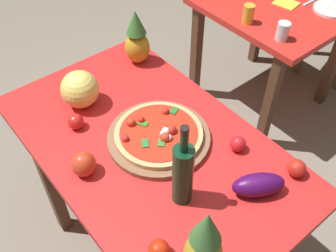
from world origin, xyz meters
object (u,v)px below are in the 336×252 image
object	(u,v)px
pizza	(159,133)
eggplant	(258,185)
tomato_near_board	(297,168)
drinking_glass_juice	(248,14)
wine_bottle	(183,174)
bell_pepper	(84,164)
pizza_board	(159,138)
drinking_glass_water	(283,31)
dinner_plate	(332,9)
napkin_folded	(286,3)
pineapple_right	(137,40)
tomato_at_corner	(159,250)
display_table	(150,157)
tomato_beside_pepper	(76,122)
pineapple_left	(204,246)
melon	(80,89)
fork_utensil	(312,1)
tomato_by_bottle	(238,144)
background_table	(272,22)

from	to	relation	value
pizza	eggplant	size ratio (longest dim) A/B	1.85
tomato_near_board	drinking_glass_juice	size ratio (longest dim) A/B	0.65
wine_bottle	bell_pepper	size ratio (longest dim) A/B	3.56
pizza_board	drinking_glass_water	bearing A→B (deg)	99.15
dinner_plate	napkin_folded	bearing A→B (deg)	-146.30
pineapple_right	tomato_at_corner	bearing A→B (deg)	-32.48
display_table	pizza_board	bearing A→B (deg)	74.68
eggplant	tomato_at_corner	size ratio (longest dim) A/B	2.80
tomato_beside_pepper	napkin_folded	bearing A→B (deg)	94.01
wine_bottle	pineapple_left	bearing A→B (deg)	-27.50
pineapple_left	dinner_plate	size ratio (longest dim) A/B	1.49
pizza_board	drinking_glass_juice	size ratio (longest dim) A/B	3.94
melon	tomato_at_corner	xyz separation A→B (m)	(0.80, -0.18, -0.05)
pineapple_left	tomato_near_board	world-z (taller)	pineapple_left
pizza_board	melon	world-z (taller)	melon
wine_bottle	drinking_glass_water	xyz separation A→B (m)	(-0.44, 1.10, -0.09)
tomato_beside_pepper	tomato_near_board	distance (m)	0.93
drinking_glass_water	tomato_near_board	bearing A→B (deg)	-47.44
bell_pepper	tomato_at_corner	size ratio (longest dim) A/B	1.47
tomato_beside_pepper	fork_utensil	bearing A→B (deg)	90.73
napkin_folded	tomato_by_bottle	bearing A→B (deg)	-60.10
wine_bottle	tomato_near_board	world-z (taller)	wine_bottle
bell_pepper	drinking_glass_water	world-z (taller)	same
background_table	napkin_folded	world-z (taller)	napkin_folded
background_table	melon	xyz separation A→B (m)	(0.03, -1.40, 0.21)
drinking_glass_juice	tomato_near_board	bearing A→B (deg)	-37.65
wine_bottle	tomato_near_board	xyz separation A→B (m)	(0.20, 0.41, -0.11)
tomato_beside_pepper	tomato_near_board	bearing A→B (deg)	34.96
tomato_near_board	drinking_glass_water	xyz separation A→B (m)	(-0.64, 0.69, 0.01)
pineapple_right	eggplant	bearing A→B (deg)	-8.29
napkin_folded	tomato_beside_pepper	bearing A→B (deg)	-85.99
pizza_board	drinking_glass_water	distance (m)	1.01
melon	bell_pepper	bearing A→B (deg)	-29.11
pineapple_left	pineapple_right	distance (m)	1.14
pineapple_left	dinner_plate	world-z (taller)	pineapple_left
pizza_board	napkin_folded	bearing A→B (deg)	106.49
display_table	pineapple_right	bearing A→B (deg)	148.48
background_table	pizza	bearing A→B (deg)	-71.41
tomato_beside_pepper	dinner_plate	distance (m)	1.71
tomato_near_board	dinner_plate	bearing A→B (deg)	118.61
pizza	melon	size ratio (longest dim) A/B	2.15
eggplant	tomato_beside_pepper	distance (m)	0.80
bell_pepper	tomato_at_corner	world-z (taller)	bell_pepper
pizza_board	wine_bottle	world-z (taller)	wine_bottle
melon	fork_utensil	world-z (taller)	melon
melon	tomato_at_corner	bearing A→B (deg)	-12.88
drinking_glass_juice	drinking_glass_water	size ratio (longest dim) A/B	1.10
drinking_glass_water	tomato_by_bottle	bearing A→B (deg)	-62.45
pizza	pineapple_left	world-z (taller)	pineapple_left
bell_pepper	display_table	bearing A→B (deg)	82.45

